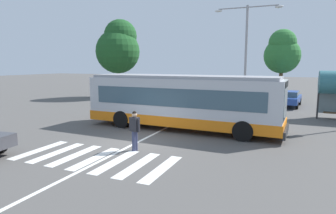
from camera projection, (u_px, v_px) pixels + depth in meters
The scene contains 14 objects.
ground_plane at pixel (133, 143), 13.72m from camera, with size 160.00×160.00×0.00m, color #514F4C.
city_transit_bus at pixel (182, 102), 16.40m from camera, with size 11.22×3.02×3.06m.
pedestrian_crossing_street at pixel (135, 128), 12.36m from camera, with size 0.56×0.37×1.72m.
parked_car_charcoal at pixel (153, 92), 30.94m from camera, with size 2.25×4.65×1.35m.
parked_car_red at pixel (175, 93), 29.71m from camera, with size 2.21×4.64×1.35m.
parked_car_teal at pixel (202, 94), 28.75m from camera, with size 2.05×4.59×1.35m.
parked_car_champagne at pixel (228, 95), 27.89m from camera, with size 2.02×4.58×1.35m.
parked_car_black at pixel (260, 96), 26.44m from camera, with size 2.16×4.63×1.35m.
parked_car_blue at pixel (288, 98), 25.48m from camera, with size 2.24×4.65×1.35m.
twin_arm_street_lamp at pixel (246, 45), 23.06m from camera, with size 5.20×0.32×8.22m.
background_tree_left at pixel (119, 47), 32.06m from camera, with size 4.82×4.82×8.56m.
background_tree_right at pixel (282, 52), 28.39m from camera, with size 3.48×3.48×7.03m.
crosswalk_painted_stripes at pixel (95, 158), 11.46m from camera, with size 6.25×2.93×0.01m.
lane_center_line at pixel (154, 134), 15.48m from camera, with size 0.16×24.00×0.01m, color silver.
Camera 1 is at (6.75, -11.60, 3.67)m, focal length 31.12 mm.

